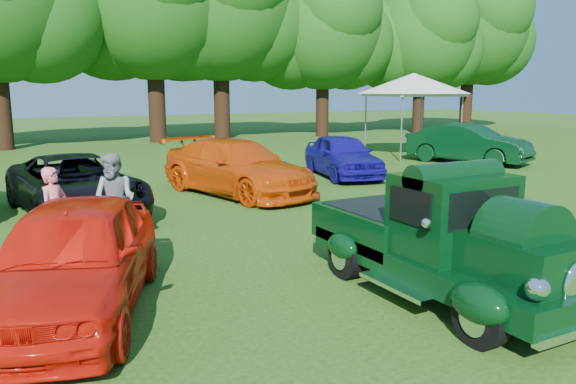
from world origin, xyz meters
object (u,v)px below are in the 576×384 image
spectator_pink (55,213)px  back_car_blue (342,156)px  back_car_orange (237,167)px  spectator_grey (115,200)px  back_car_green (468,143)px  canopy_tent (413,84)px  red_convertible (73,257)px  hero_pickup (440,242)px  back_car_black (76,185)px

spectator_pink → back_car_blue: bearing=-15.3°
back_car_orange → back_car_blue: back_car_orange is taller
spectator_grey → back_car_orange: bearing=87.4°
spectator_pink → spectator_grey: 1.15m
back_car_blue → back_car_green: bearing=18.9°
back_car_blue → canopy_tent: bearing=43.9°
back_car_green → spectator_grey: spectator_grey is taller
red_convertible → hero_pickup: bearing=1.4°
back_car_green → spectator_pink: spectator_pink is taller
red_convertible → canopy_tent: canopy_tent is taller
hero_pickup → spectator_grey: 6.13m
back_car_blue → spectator_pink: spectator_pink is taller
back_car_black → back_car_blue: size_ratio=1.20×
back_car_black → back_car_orange: (4.46, 0.66, 0.06)m
back_car_green → red_convertible: bearing=-173.5°
hero_pickup → canopy_tent: bearing=50.8°
back_car_orange → spectator_pink: bearing=-156.7°
back_car_blue → spectator_grey: 10.09m
spectator_grey → red_convertible: bearing=-65.6°
hero_pickup → back_car_blue: (5.07, 10.12, -0.05)m
back_car_orange → spectator_pink: spectator_pink is taller
spectator_pink → spectator_grey: size_ratio=0.92×
back_car_black → canopy_tent: 16.27m
back_car_black → spectator_pink: spectator_pink is taller
red_convertible → back_car_green: size_ratio=0.93×
hero_pickup → red_convertible: 5.10m
hero_pickup → spectator_grey: (-3.60, 4.96, 0.11)m
hero_pickup → back_car_blue: hero_pickup is taller
red_convertible → back_car_black: (0.91, 6.39, -0.06)m
red_convertible → spectator_pink: size_ratio=2.80×
hero_pickup → red_convertible: (-4.78, 1.76, -0.01)m
back_car_blue → spectator_grey: bearing=-135.8°
hero_pickup → back_car_orange: bearing=86.2°
spectator_pink → canopy_tent: bearing=-14.8°
hero_pickup → back_car_orange: hero_pickup is taller
hero_pickup → back_car_black: hero_pickup is taller
back_car_blue → red_convertible: bearing=-126.3°
back_car_orange → back_car_green: back_car_green is taller
back_car_orange → hero_pickup: bearing=-108.7°
red_convertible → spectator_grey: 3.42m
back_car_black → spectator_pink: 3.61m
red_convertible → canopy_tent: bearing=58.4°
spectator_grey → back_car_green: bearing=65.6°
red_convertible → spectator_grey: bearing=91.2°
hero_pickup → back_car_black: size_ratio=0.90×
hero_pickup → back_car_orange: (0.58, 8.81, -0.01)m
back_car_green → canopy_tent: size_ratio=0.89×
canopy_tent → back_car_orange: bearing=-155.1°
back_car_black → back_car_blue: 9.17m
back_car_black → hero_pickup: bearing=-71.8°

